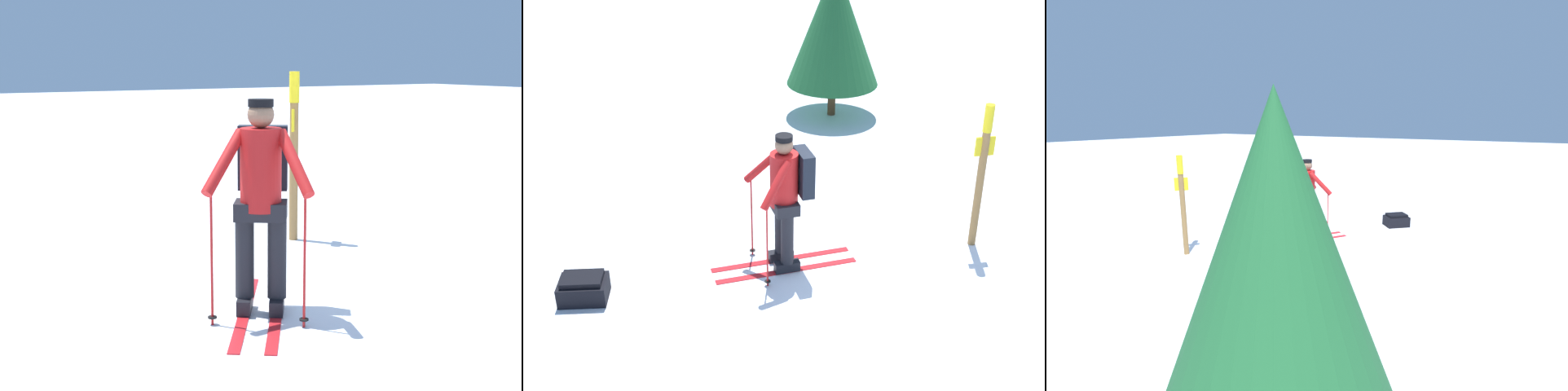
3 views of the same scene
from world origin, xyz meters
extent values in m
plane|color=white|center=(0.00, 0.00, 0.00)|extent=(80.00, 80.00, 0.00)
cube|color=red|center=(0.61, -0.60, 0.01)|extent=(1.47, 1.06, 0.01)
cube|color=black|center=(0.61, -0.60, 0.07)|extent=(0.31, 0.26, 0.12)
cylinder|color=black|center=(0.61, -0.60, 0.48)|extent=(0.15, 0.15, 0.70)
cube|color=red|center=(0.46, -0.81, 0.01)|extent=(1.47, 1.06, 0.01)
cube|color=black|center=(0.46, -0.81, 0.07)|extent=(0.31, 0.26, 0.12)
cylinder|color=black|center=(0.46, -0.81, 0.48)|extent=(0.15, 0.15, 0.70)
cube|color=black|center=(0.53, -0.71, 0.83)|extent=(0.46, 0.49, 0.14)
cylinder|color=red|center=(0.53, -0.71, 1.16)|extent=(0.32, 0.32, 0.64)
sphere|color=#8C664C|center=(0.53, -0.71, 1.58)|extent=(0.21, 0.21, 0.21)
cylinder|color=black|center=(0.53, -0.71, 1.67)|extent=(0.20, 0.20, 0.06)
cube|color=black|center=(0.34, -0.57, 1.22)|extent=(0.34, 0.41, 0.52)
cylinder|color=red|center=(0.98, -0.59, 0.54)|extent=(0.02, 0.02, 1.08)
cylinder|color=black|center=(0.98, -0.59, 0.06)|extent=(0.07, 0.07, 0.01)
cylinder|color=red|center=(0.82, -0.59, 1.23)|extent=(0.48, 0.10, 0.49)
cylinder|color=red|center=(0.58, -1.16, 0.54)|extent=(0.02, 0.02, 1.08)
cylinder|color=black|center=(0.58, -1.16, 0.06)|extent=(0.07, 0.07, 0.01)
cylinder|color=red|center=(0.52, -1.02, 1.23)|extent=(0.26, 0.47, 0.49)
cylinder|color=olive|center=(-1.34, 0.82, 0.93)|extent=(0.10, 0.10, 1.87)
cylinder|color=yellow|center=(-1.34, 0.82, 1.70)|extent=(0.11, 0.11, 0.34)
cube|color=yellow|center=(-1.34, 0.82, 1.34)|extent=(0.20, 0.18, 0.24)
camera|label=1|loc=(5.29, -3.52, 1.99)|focal=50.00mm
camera|label=2|loc=(6.24, 3.87, 4.81)|focal=50.00mm
camera|label=3|loc=(-5.47, -4.33, 2.49)|focal=24.00mm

